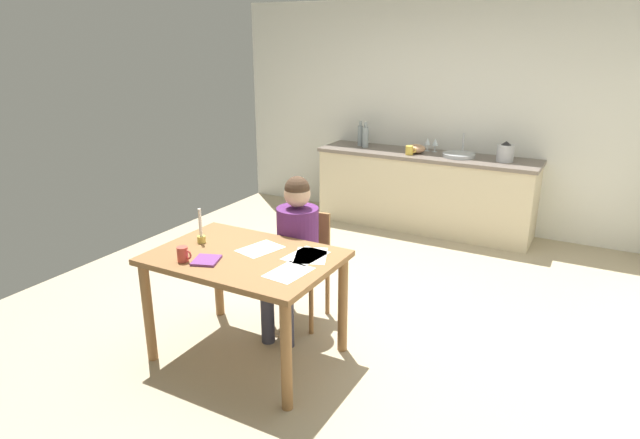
{
  "coord_description": "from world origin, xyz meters",
  "views": [
    {
      "loc": [
        1.88,
        -3.72,
        2.16
      ],
      "look_at": [
        0.0,
        -0.31,
        0.85
      ],
      "focal_mm": 30.34,
      "sensor_mm": 36.0,
      "label": 1
    }
  ],
  "objects_px": {
    "stovetop_kettle": "(505,152)",
    "mixing_bowl": "(416,149)",
    "chair_at_table": "(303,261)",
    "person_seated": "(294,245)",
    "bottle_oil": "(360,135)",
    "bottle_vinegar": "(365,137)",
    "teacup_on_counter": "(410,150)",
    "book_magazine": "(206,260)",
    "coffee_mug": "(183,254)",
    "wine_glass_by_kettle": "(428,142)",
    "sink_unit": "(459,155)",
    "dining_table": "(245,270)",
    "wine_glass_near_sink": "(435,143)",
    "candlestick": "(201,233)"
  },
  "relations": [
    {
      "from": "person_seated",
      "to": "sink_unit",
      "type": "height_order",
      "value": "person_seated"
    },
    {
      "from": "bottle_oil",
      "to": "book_magazine",
      "type": "bearing_deg",
      "value": -81.58
    },
    {
      "from": "candlestick",
      "to": "sink_unit",
      "type": "distance_m",
      "value": 3.36
    },
    {
      "from": "book_magazine",
      "to": "sink_unit",
      "type": "bearing_deg",
      "value": 57.92
    },
    {
      "from": "candlestick",
      "to": "wine_glass_near_sink",
      "type": "xyz_separation_m",
      "value": [
        0.65,
        3.36,
        0.17
      ]
    },
    {
      "from": "coffee_mug",
      "to": "mixing_bowl",
      "type": "bearing_deg",
      "value": 84.19
    },
    {
      "from": "dining_table",
      "to": "coffee_mug",
      "type": "distance_m",
      "value": 0.43
    },
    {
      "from": "dining_table",
      "to": "teacup_on_counter",
      "type": "height_order",
      "value": "teacup_on_counter"
    },
    {
      "from": "bottle_oil",
      "to": "chair_at_table",
      "type": "bearing_deg",
      "value": -74.58
    },
    {
      "from": "coffee_mug",
      "to": "teacup_on_counter",
      "type": "xyz_separation_m",
      "value": [
        0.33,
        3.38,
        0.13
      ]
    },
    {
      "from": "bottle_oil",
      "to": "teacup_on_counter",
      "type": "height_order",
      "value": "bottle_oil"
    },
    {
      "from": "wine_glass_by_kettle",
      "to": "dining_table",
      "type": "bearing_deg",
      "value": -92.64
    },
    {
      "from": "coffee_mug",
      "to": "wine_glass_by_kettle",
      "type": "height_order",
      "value": "wine_glass_by_kettle"
    },
    {
      "from": "dining_table",
      "to": "person_seated",
      "type": "height_order",
      "value": "person_seated"
    },
    {
      "from": "stovetop_kettle",
      "to": "wine_glass_by_kettle",
      "type": "height_order",
      "value": "stovetop_kettle"
    },
    {
      "from": "person_seated",
      "to": "candlestick",
      "type": "bearing_deg",
      "value": -134.06
    },
    {
      "from": "chair_at_table",
      "to": "stovetop_kettle",
      "type": "distance_m",
      "value": 2.81
    },
    {
      "from": "chair_at_table",
      "to": "book_magazine",
      "type": "bearing_deg",
      "value": -102.93
    },
    {
      "from": "stovetop_kettle",
      "to": "wine_glass_near_sink",
      "type": "height_order",
      "value": "stovetop_kettle"
    },
    {
      "from": "stovetop_kettle",
      "to": "mixing_bowl",
      "type": "bearing_deg",
      "value": -178.64
    },
    {
      "from": "stovetop_kettle",
      "to": "candlestick",
      "type": "bearing_deg",
      "value": -114.68
    },
    {
      "from": "chair_at_table",
      "to": "teacup_on_counter",
      "type": "xyz_separation_m",
      "value": [
        -0.01,
        2.42,
        0.47
      ]
    },
    {
      "from": "sink_unit",
      "to": "mixing_bowl",
      "type": "relative_size",
      "value": 1.61
    },
    {
      "from": "chair_at_table",
      "to": "book_magazine",
      "type": "relative_size",
      "value": 4.78
    },
    {
      "from": "sink_unit",
      "to": "teacup_on_counter",
      "type": "height_order",
      "value": "sink_unit"
    },
    {
      "from": "bottle_oil",
      "to": "stovetop_kettle",
      "type": "relative_size",
      "value": 1.39
    },
    {
      "from": "teacup_on_counter",
      "to": "person_seated",
      "type": "bearing_deg",
      "value": -89.47
    },
    {
      "from": "person_seated",
      "to": "mixing_bowl",
      "type": "bearing_deg",
      "value": 89.9
    },
    {
      "from": "mixing_bowl",
      "to": "stovetop_kettle",
      "type": "relative_size",
      "value": 1.02
    },
    {
      "from": "book_magazine",
      "to": "bottle_vinegar",
      "type": "xyz_separation_m",
      "value": [
        -0.43,
        3.46,
        0.25
      ]
    },
    {
      "from": "bottle_oil",
      "to": "wine_glass_near_sink",
      "type": "bearing_deg",
      "value": 5.58
    },
    {
      "from": "coffee_mug",
      "to": "wine_glass_by_kettle",
      "type": "bearing_deg",
      "value": 83.21
    },
    {
      "from": "sink_unit",
      "to": "bottle_vinegar",
      "type": "bearing_deg",
      "value": -179.98
    },
    {
      "from": "chair_at_table",
      "to": "mixing_bowl",
      "type": "xyz_separation_m",
      "value": [
        0.02,
        2.54,
        0.47
      ]
    },
    {
      "from": "dining_table",
      "to": "wine_glass_by_kettle",
      "type": "distance_m",
      "value": 3.42
    },
    {
      "from": "coffee_mug",
      "to": "wine_glass_near_sink",
      "type": "bearing_deg",
      "value": 81.79
    },
    {
      "from": "wine_glass_near_sink",
      "to": "teacup_on_counter",
      "type": "height_order",
      "value": "wine_glass_near_sink"
    },
    {
      "from": "candlestick",
      "to": "chair_at_table",
      "type": "bearing_deg",
      "value": 54.19
    },
    {
      "from": "chair_at_table",
      "to": "bottle_vinegar",
      "type": "xyz_separation_m",
      "value": [
        -0.63,
        2.57,
        0.55
      ]
    },
    {
      "from": "coffee_mug",
      "to": "wine_glass_near_sink",
      "type": "xyz_separation_m",
      "value": [
        0.53,
        3.68,
        0.19
      ]
    },
    {
      "from": "coffee_mug",
      "to": "sink_unit",
      "type": "bearing_deg",
      "value": 76.42
    },
    {
      "from": "bottle_vinegar",
      "to": "mixing_bowl",
      "type": "distance_m",
      "value": 0.65
    },
    {
      "from": "bottle_oil",
      "to": "bottle_vinegar",
      "type": "height_order",
      "value": "same"
    },
    {
      "from": "chair_at_table",
      "to": "person_seated",
      "type": "bearing_deg",
      "value": -84.23
    },
    {
      "from": "mixing_bowl",
      "to": "wine_glass_by_kettle",
      "type": "distance_m",
      "value": 0.2
    },
    {
      "from": "person_seated",
      "to": "coffee_mug",
      "type": "height_order",
      "value": "person_seated"
    },
    {
      "from": "teacup_on_counter",
      "to": "coffee_mug",
      "type": "bearing_deg",
      "value": -95.55
    },
    {
      "from": "bottle_vinegar",
      "to": "teacup_on_counter",
      "type": "xyz_separation_m",
      "value": [
        0.62,
        -0.15,
        -0.08
      ]
    },
    {
      "from": "sink_unit",
      "to": "stovetop_kettle",
      "type": "bearing_deg",
      "value": -0.48
    },
    {
      "from": "dining_table",
      "to": "teacup_on_counter",
      "type": "xyz_separation_m",
      "value": [
        0.05,
        3.1,
        0.29
      ]
    }
  ]
}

